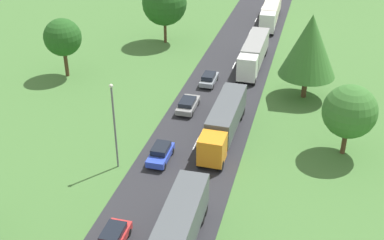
% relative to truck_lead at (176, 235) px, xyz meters
% --- Properties ---
extents(road, '(10.00, 140.00, 0.06)m').
position_rel_truck_lead_xyz_m(road, '(-2.55, 8.42, -2.14)').
color(road, '#2B2B30').
rests_on(road, ground).
extents(lane_marking_centre, '(0.16, 122.63, 0.01)m').
position_rel_truck_lead_xyz_m(lane_marking_centre, '(-2.55, 4.88, -2.10)').
color(lane_marking_centre, white).
rests_on(lane_marking_centre, road).
extents(truck_lead, '(2.76, 12.17, 3.64)m').
position_rel_truck_lead_xyz_m(truck_lead, '(0.00, 0.00, 0.00)').
color(truck_lead, red).
rests_on(truck_lead, road).
extents(truck_second, '(2.61, 12.86, 3.45)m').
position_rel_truck_lead_xyz_m(truck_second, '(-0.06, 17.75, -0.12)').
color(truck_second, orange).
rests_on(truck_second, road).
extents(truck_third, '(2.55, 12.76, 3.62)m').
position_rel_truck_lead_xyz_m(truck_third, '(0.07, 37.27, -0.01)').
color(truck_third, white).
rests_on(truck_third, road).
extents(truck_fourth, '(2.81, 14.08, 3.46)m').
position_rel_truck_lead_xyz_m(truck_fourth, '(0.01, 56.98, -0.09)').
color(truck_fourth, white).
rests_on(truck_fourth, road).
extents(car_second, '(1.83, 4.09, 1.46)m').
position_rel_truck_lead_xyz_m(car_second, '(-5.02, -0.20, -1.34)').
color(car_second, red).
rests_on(car_second, road).
extents(car_third, '(1.84, 4.04, 1.56)m').
position_rel_truck_lead_xyz_m(car_third, '(-5.13, 11.95, -1.30)').
color(car_third, blue).
rests_on(car_third, road).
extents(car_fourth, '(1.95, 4.41, 1.40)m').
position_rel_truck_lead_xyz_m(car_fourth, '(-5.30, 22.62, -1.36)').
color(car_fourth, gray).
rests_on(car_fourth, road).
extents(car_fifth, '(1.75, 3.99, 1.47)m').
position_rel_truck_lead_xyz_m(car_fifth, '(-4.55, 30.13, -1.34)').
color(car_fifth, '#8C939E').
rests_on(car_fifth, road).
extents(lamppost_second, '(0.36, 0.36, 8.77)m').
position_rel_truck_lead_xyz_m(lamppost_second, '(-8.79, 9.93, 2.70)').
color(lamppost_second, slate).
rests_on(lamppost_second, ground).
extents(tree_oak, '(6.76, 6.76, 9.59)m').
position_rel_truck_lead_xyz_m(tree_oak, '(-14.65, 43.48, 4.03)').
color(tree_oak, '#513823').
rests_on(tree_oak, ground).
extents(tree_pine, '(4.87, 4.87, 7.83)m').
position_rel_truck_lead_xyz_m(tree_pine, '(-23.47, 27.99, 3.20)').
color(tree_pine, '#513823').
rests_on(tree_pine, ground).
extents(tree_elm, '(5.27, 5.27, 7.36)m').
position_rel_truck_lead_xyz_m(tree_elm, '(12.10, 17.98, 2.54)').
color(tree_elm, '#513823').
rests_on(tree_elm, ground).
extents(tree_ash, '(6.75, 6.75, 10.37)m').
position_rel_truck_lead_xyz_m(tree_ash, '(7.47, 29.74, 4.47)').
color(tree_ash, '#513823').
rests_on(tree_ash, ground).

